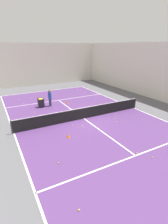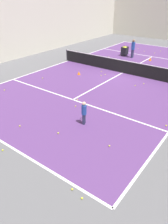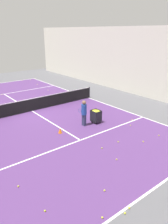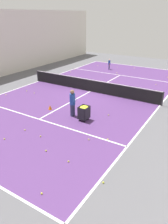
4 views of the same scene
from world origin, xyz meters
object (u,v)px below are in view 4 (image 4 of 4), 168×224
object	(u,v)px
coach_at_net	(72,101)
training_cone_1	(50,107)
ball_cart	(84,110)
training_cone_0	(130,87)
player_near_baseline	(109,63)
tennis_net	(90,85)

from	to	relation	value
coach_at_net	training_cone_1	distance (m)	2.00
ball_cart	training_cone_0	world-z (taller)	ball_cart
player_near_baseline	coach_at_net	distance (m)	12.93
tennis_net	training_cone_0	distance (m)	3.46
coach_at_net	training_cone_0	bearing A→B (deg)	-9.75
player_near_baseline	training_cone_1	bearing A→B (deg)	-12.53
training_cone_0	training_cone_1	world-z (taller)	training_cone_1
tennis_net	ball_cart	xyz separation A→B (m)	(-2.35, 4.74, 0.11)
tennis_net	training_cone_0	size ratio (longest dim) A/B	44.56
coach_at_net	ball_cart	world-z (taller)	coach_at_net
tennis_net	ball_cart	bearing A→B (deg)	116.40
ball_cart	training_cone_0	distance (m)	7.13
player_near_baseline	ball_cart	size ratio (longest dim) A/B	1.32
ball_cart	training_cone_1	world-z (taller)	ball_cart
ball_cart	coach_at_net	bearing A→B (deg)	-8.58
tennis_net	ball_cart	distance (m)	5.29
player_near_baseline	coach_at_net	world-z (taller)	coach_at_net
tennis_net	player_near_baseline	bearing A→B (deg)	-74.83
training_cone_0	training_cone_1	distance (m)	7.54
training_cone_1	coach_at_net	bearing A→B (deg)	179.99
tennis_net	training_cone_1	size ratio (longest dim) A/B	35.33
ball_cart	training_cone_0	xyz separation A→B (m)	(-0.13, -7.11, -0.50)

